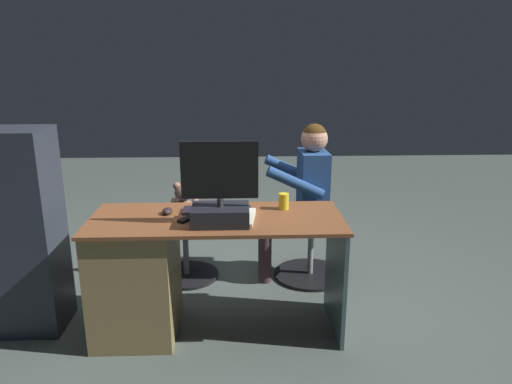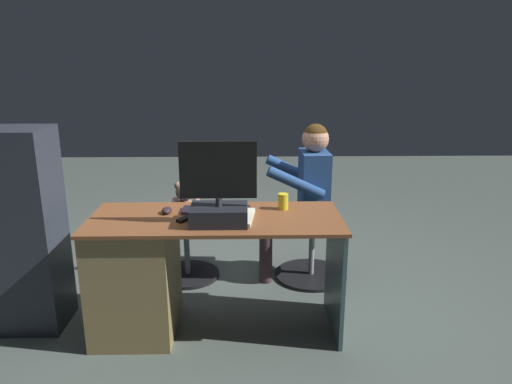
% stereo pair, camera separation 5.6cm
% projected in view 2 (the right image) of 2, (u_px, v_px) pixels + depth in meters
% --- Properties ---
extents(ground_plane, '(10.00, 10.00, 0.00)m').
position_uv_depth(ground_plane, '(221.00, 298.00, 3.43)').
color(ground_plane, '#4B5650').
extents(desk, '(1.51, 0.62, 0.75)m').
position_uv_depth(desk, '(151.00, 271.00, 2.95)').
color(desk, brown).
rests_on(desk, ground_plane).
extents(monitor, '(0.43, 0.24, 0.48)m').
position_uv_depth(monitor, '(219.00, 200.00, 2.72)').
color(monitor, black).
rests_on(monitor, desk).
extents(keyboard, '(0.42, 0.14, 0.02)m').
position_uv_depth(keyboard, '(216.00, 210.00, 2.96)').
color(keyboard, black).
rests_on(keyboard, desk).
extents(computer_mouse, '(0.06, 0.10, 0.04)m').
position_uv_depth(computer_mouse, '(167.00, 210.00, 2.92)').
color(computer_mouse, '#2E2024').
rests_on(computer_mouse, desk).
extents(cup, '(0.06, 0.06, 0.10)m').
position_uv_depth(cup, '(283.00, 201.00, 2.99)').
color(cup, yellow).
rests_on(cup, desk).
extents(tv_remote, '(0.12, 0.15, 0.02)m').
position_uv_depth(tv_remote, '(187.00, 218.00, 2.82)').
color(tv_remote, black).
rests_on(tv_remote, desk).
extents(notebook_binder, '(0.25, 0.32, 0.02)m').
position_uv_depth(notebook_binder, '(234.00, 217.00, 2.82)').
color(notebook_binder, silver).
rests_on(notebook_binder, desk).
extents(office_chair_teddy, '(0.50, 0.50, 0.46)m').
position_uv_depth(office_chair_teddy, '(187.00, 243.00, 3.71)').
color(office_chair_teddy, black).
rests_on(office_chair_teddy, ground_plane).
extents(teddy_bear, '(0.21, 0.21, 0.30)m').
position_uv_depth(teddy_bear, '(185.00, 203.00, 3.63)').
color(teddy_bear, '#8C6757').
rests_on(teddy_bear, office_chair_teddy).
extents(visitor_chair, '(0.56, 0.56, 0.46)m').
position_uv_depth(visitor_chair, '(312.00, 246.00, 3.71)').
color(visitor_chair, black).
rests_on(visitor_chair, ground_plane).
extents(person, '(0.51, 0.48, 1.20)m').
position_uv_depth(person, '(303.00, 189.00, 3.58)').
color(person, '#274A84').
rests_on(person, ground_plane).
extents(equipment_rack, '(0.44, 0.36, 1.27)m').
position_uv_depth(equipment_rack, '(22.00, 231.00, 2.95)').
color(equipment_rack, '#292D37').
rests_on(equipment_rack, ground_plane).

